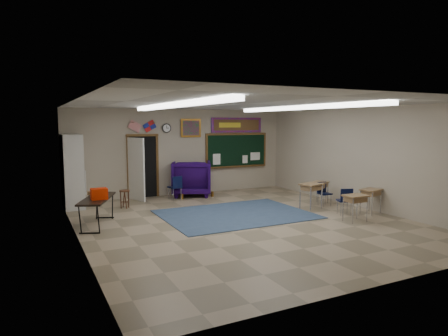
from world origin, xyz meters
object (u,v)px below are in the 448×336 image
wingback_armchair (192,178)px  folding_table (97,210)px  student_desk_front_left (311,195)px  wooden_stool (125,199)px  student_desk_front_right (320,191)px

wingback_armchair → folding_table: (-3.63, -2.82, -0.23)m
wingback_armchair → student_desk_front_left: (2.32, -3.64, -0.19)m
wingback_armchair → wooden_stool: 2.81m
student_desk_front_left → student_desk_front_right: size_ratio=1.04×
student_desk_front_right → folding_table: bearing=147.6°
wingback_armchair → wooden_stool: (-2.57, -1.06, -0.33)m
wingback_armchair → student_desk_front_left: bearing=146.1°
student_desk_front_left → folding_table: size_ratio=0.43×
wooden_stool → wingback_armchair: bearing=22.4°
student_desk_front_left → folding_table: folding_table is taller
wingback_armchair → student_desk_front_left: 4.32m
folding_table → student_desk_front_right: bearing=19.8°
wingback_armchair → wooden_stool: wingback_armchair is taller
wingback_armchair → student_desk_front_right: bearing=157.4°
student_desk_front_left → folding_table: 6.01m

